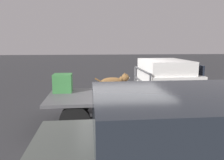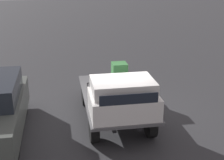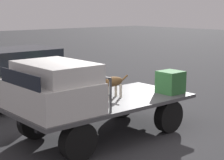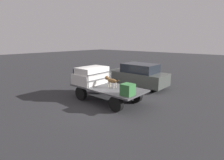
# 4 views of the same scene
# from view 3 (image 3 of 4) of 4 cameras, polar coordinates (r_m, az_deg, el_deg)

# --- Properties ---
(ground_plane) EXTENTS (80.00, 80.00, 0.00)m
(ground_plane) POSITION_cam_3_polar(r_m,az_deg,el_deg) (8.59, -1.31, -8.34)
(ground_plane) COLOR #2D2D30
(flatbed_truck) EXTENTS (4.14, 1.96, 0.81)m
(flatbed_truck) POSITION_cam_3_polar(r_m,az_deg,el_deg) (8.42, -1.33, -4.50)
(flatbed_truck) COLOR black
(flatbed_truck) RESTS_ON ground
(truck_cab) EXTENTS (1.39, 1.84, 0.97)m
(truck_cab) POSITION_cam_3_polar(r_m,az_deg,el_deg) (7.53, -8.98, -1.22)
(truck_cab) COLOR silver
(truck_cab) RESTS_ON flatbed_truck
(truck_headboard) EXTENTS (0.04, 1.84, 0.71)m
(truck_headboard) POSITION_cam_3_polar(r_m,az_deg,el_deg) (7.93, -4.49, -0.40)
(truck_headboard) COLOR #4C4C4F
(truck_headboard) RESTS_ON flatbed_truck
(dog) EXTENTS (1.01, 0.23, 0.63)m
(dog) POSITION_cam_3_polar(r_m,az_deg,el_deg) (8.42, -0.50, -0.30)
(dog) COLOR beige
(dog) RESTS_ON flatbed_truck
(cargo_crate) EXTENTS (0.53, 0.53, 0.53)m
(cargo_crate) POSITION_cam_3_polar(r_m,az_deg,el_deg) (9.14, 8.90, -0.31)
(cargo_crate) COLOR #337038
(cargo_crate) RESTS_ON flatbed_truck
(parked_sedan) EXTENTS (4.23, 1.82, 1.68)m
(parked_sedan) POSITION_cam_3_polar(r_m,az_deg,el_deg) (11.21, -15.23, 0.25)
(parked_sedan) COLOR black
(parked_sedan) RESTS_ON ground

